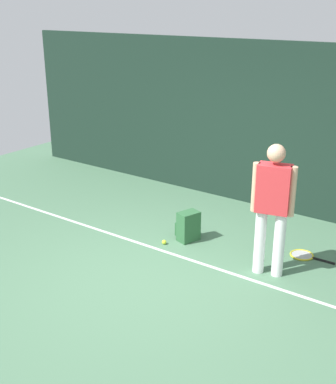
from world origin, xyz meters
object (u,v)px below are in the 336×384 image
(backpack, at_px, (188,227))
(tennis_ball_by_fence, at_px, (164,242))
(tennis_racket, at_px, (304,255))
(tennis_player, at_px, (273,203))

(backpack, xyz_separation_m, tennis_ball_by_fence, (-0.19, -0.32, -0.18))
(tennis_racket, height_order, tennis_ball_by_fence, tennis_ball_by_fence)
(tennis_player, xyz_separation_m, backpack, (-1.36, 0.22, -0.76))
(tennis_racket, bearing_deg, tennis_ball_by_fence, 23.18)
(tennis_racket, xyz_separation_m, backpack, (-1.58, -0.49, 0.20))
(tennis_player, distance_m, backpack, 1.57)
(backpack, bearing_deg, tennis_player, 98.97)
(tennis_player, relative_size, backpack, 3.86)
(backpack, height_order, tennis_ball_by_fence, backpack)
(backpack, relative_size, tennis_ball_by_fence, 6.67)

